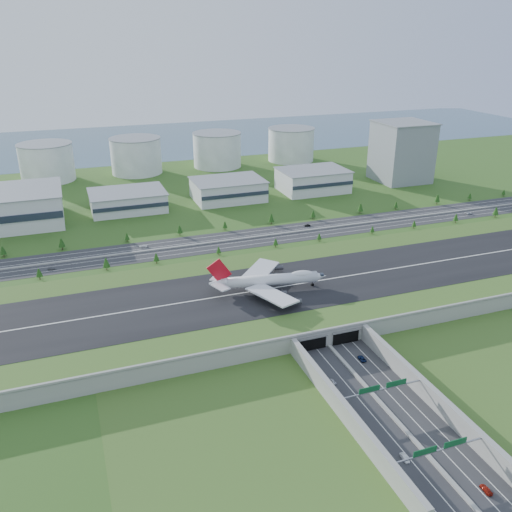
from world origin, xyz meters
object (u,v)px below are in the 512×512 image
object	(u,v)px
car_5	(307,225)
car_7	(143,246)
car_6	(469,213)
boeing_747	(269,280)
office_tower	(402,152)
car_3	(486,489)
car_1	(405,458)
car_0	(333,382)
car_4	(51,269)
car_2	(362,358)
fuel_tank_a	(47,162)

from	to	relation	value
car_5	car_7	bearing A→B (deg)	-78.32
car_6	boeing_747	bearing A→B (deg)	105.27
office_tower	car_3	xyz separation A→B (m)	(-191.91, -339.05, -26.66)
boeing_747	car_1	size ratio (longest dim) A/B	13.99
car_0	car_3	world-z (taller)	car_3
car_4	car_5	size ratio (longest dim) A/B	0.87
car_0	car_5	bearing A→B (deg)	62.66
car_4	office_tower	bearing A→B (deg)	-59.95
car_5	car_6	size ratio (longest dim) A/B	0.77
office_tower	car_4	xyz separation A→B (m)	(-320.55, -110.39, -26.69)
car_5	car_2	bearing A→B (deg)	-5.51
car_1	car_6	distance (m)	289.98
boeing_747	car_6	xyz separation A→B (m)	(203.49, 86.11, -12.69)
car_6	car_7	xyz separation A→B (m)	(-254.25, 17.14, -0.03)
office_tower	car_5	xyz separation A→B (m)	(-140.01, -91.55, -26.61)
office_tower	car_6	world-z (taller)	office_tower
fuel_tank_a	car_1	world-z (taller)	fuel_tank_a
office_tower	boeing_747	world-z (taller)	office_tower
car_0	car_1	bearing A→B (deg)	-91.98
car_6	car_0	bearing A→B (deg)	120.81
car_1	car_3	bearing A→B (deg)	-46.42
office_tower	boeing_747	size ratio (longest dim) A/B	0.86
car_4	car_6	bearing A→B (deg)	-78.74
car_1	car_3	world-z (taller)	car_1
boeing_747	car_1	bearing A→B (deg)	-78.83
office_tower	car_1	world-z (taller)	office_tower
fuel_tank_a	car_1	size ratio (longest dim) A/B	10.95
fuel_tank_a	car_0	world-z (taller)	fuel_tank_a
fuel_tank_a	car_5	world-z (taller)	fuel_tank_a
car_4	car_7	bearing A→B (deg)	-61.66
car_2	car_3	xyz separation A→B (m)	(-0.48, -78.68, -0.01)
car_4	car_6	xyz separation A→B (m)	(312.99, 1.15, 0.15)
car_5	car_7	size ratio (longest dim) A/B	0.83
car_3	car_7	size ratio (longest dim) A/B	0.89
car_0	car_5	world-z (taller)	car_5
office_tower	boeing_747	xyz separation A→B (m)	(-211.05, -195.35, -13.84)
boeing_747	car_5	xyz separation A→B (m)	(71.04, 103.80, -12.77)
car_3	car_4	world-z (taller)	car_3
car_0	car_4	size ratio (longest dim) A/B	0.95
boeing_747	car_3	xyz separation A→B (m)	(19.14, -143.70, -12.81)
car_6	car_7	bearing A→B (deg)	78.48
boeing_747	car_2	world-z (taller)	boeing_747
fuel_tank_a	car_1	bearing A→B (deg)	-75.56
car_3	car_7	world-z (taller)	car_7
fuel_tank_a	car_2	size ratio (longest dim) A/B	9.48
boeing_747	car_2	size ratio (longest dim) A/B	12.11
fuel_tank_a	car_5	bearing A→B (deg)	-48.93
car_1	car_7	world-z (taller)	car_7
car_6	car_3	bearing A→B (deg)	133.60
car_4	fuel_tank_a	bearing A→B (deg)	10.91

